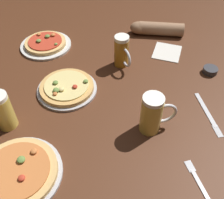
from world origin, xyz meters
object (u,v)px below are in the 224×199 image
(beer_mug_dark, at_px, (122,52))
(ramekin_sauce, at_px, (210,70))
(napkin_folded, at_px, (167,52))
(diner_arm, at_px, (155,29))
(beer_mug_pale, at_px, (152,114))
(fork_left, at_px, (202,187))
(pizza_plate_side, at_px, (46,44))
(knife_right, at_px, (208,114))
(pizza_plate_near, at_px, (18,173))
(beer_mug_amber, at_px, (1,111))
(pizza_plate_far, at_px, (67,88))

(beer_mug_dark, bearing_deg, ramekin_sauce, -2.30)
(napkin_folded, relative_size, diner_arm, 0.51)
(beer_mug_pale, xyz_separation_m, fork_left, (0.17, -0.23, -0.08))
(pizza_plate_side, distance_m, ramekin_sauce, 0.87)
(beer_mug_pale, distance_m, knife_right, 0.27)
(pizza_plate_near, distance_m, fork_left, 0.62)
(beer_mug_dark, distance_m, napkin_folded, 0.28)
(pizza_plate_side, height_order, beer_mug_pale, beer_mug_pale)
(pizza_plate_side, xyz_separation_m, fork_left, (0.74, -0.74, -0.01))
(beer_mug_amber, bearing_deg, fork_left, -14.42)
(pizza_plate_far, distance_m, beer_mug_amber, 0.30)
(beer_mug_pale, bearing_deg, knife_right, 21.70)
(beer_mug_pale, distance_m, ramekin_sauce, 0.48)
(pizza_plate_side, height_order, diner_arm, diner_arm)
(beer_mug_pale, height_order, ramekin_sauce, beer_mug_pale)
(beer_mug_amber, relative_size, fork_left, 0.78)
(pizza_plate_near, distance_m, ramekin_sauce, 0.96)
(pizza_plate_near, bearing_deg, pizza_plate_side, 99.02)
(pizza_plate_far, relative_size, ramekin_sauce, 3.83)
(beer_mug_amber, distance_m, knife_right, 0.82)
(napkin_folded, relative_size, knife_right, 0.65)
(pizza_plate_side, xyz_separation_m, ramekin_sauce, (0.86, -0.14, -0.00))
(beer_mug_dark, distance_m, beer_mug_pale, 0.42)
(pizza_plate_far, relative_size, napkin_folded, 1.73)
(pizza_plate_near, height_order, fork_left, pizza_plate_near)
(fork_left, xyz_separation_m, diner_arm, (-0.15, 0.92, 0.03))
(knife_right, bearing_deg, beer_mug_pale, -158.30)
(beer_mug_amber, bearing_deg, knife_right, 9.58)
(pizza_plate_near, height_order, napkin_folded, pizza_plate_near)
(fork_left, bearing_deg, ramekin_sauce, 78.78)
(pizza_plate_near, bearing_deg, beer_mug_pale, 29.22)
(diner_arm, bearing_deg, napkin_folded, -68.84)
(beer_mug_dark, relative_size, knife_right, 0.67)
(beer_mug_pale, xyz_separation_m, ramekin_sauce, (0.29, 0.37, -0.07))
(napkin_folded, height_order, diner_arm, diner_arm)
(pizza_plate_near, relative_size, pizza_plate_side, 1.10)
(beer_mug_amber, distance_m, napkin_folded, 0.87)
(pizza_plate_near, distance_m, beer_mug_dark, 0.71)
(beer_mug_dark, xyz_separation_m, knife_right, (0.38, -0.29, -0.08))
(pizza_plate_far, bearing_deg, knife_right, -7.68)
(beer_mug_amber, distance_m, ramekin_sauce, 0.95)
(beer_mug_pale, bearing_deg, fork_left, -53.88)
(beer_mug_dark, xyz_separation_m, fork_left, (0.31, -0.62, -0.08))
(napkin_folded, bearing_deg, beer_mug_amber, -139.63)
(diner_arm, bearing_deg, pizza_plate_side, -162.90)
(pizza_plate_near, distance_m, beer_mug_pale, 0.52)
(pizza_plate_near, xyz_separation_m, fork_left, (0.62, 0.02, -0.01))
(beer_mug_pale, bearing_deg, beer_mug_dark, 110.22)
(beer_mug_dark, xyz_separation_m, diner_arm, (0.17, 0.30, -0.04))
(beer_mug_amber, height_order, ramekin_sauce, beer_mug_amber)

